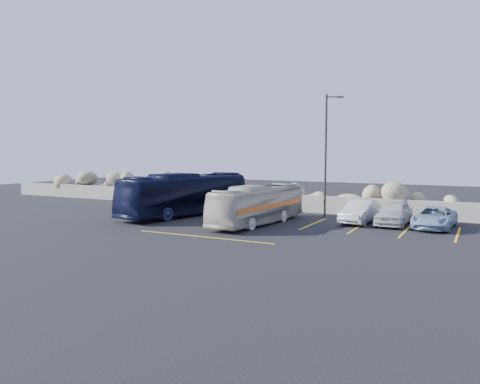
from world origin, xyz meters
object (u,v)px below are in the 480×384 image
at_px(vintage_bus, 258,205).
at_px(car_d, 434,218).
at_px(car_a, 394,213).
at_px(tour_coach, 185,194).
at_px(lamppost, 326,152).
at_px(car_b, 360,212).

xyz_separation_m(vintage_bus, car_d, (9.57, 3.20, -0.56)).
bearing_deg(car_a, car_d, -1.50).
relative_size(tour_coach, car_d, 2.38).
height_order(lamppost, car_b, lamppost).
distance_m(car_b, car_d, 4.20).
bearing_deg(lamppost, car_b, -19.85).
bearing_deg(car_d, car_b, -176.51).
xyz_separation_m(lamppost, car_d, (6.65, -0.91, -3.69)).
relative_size(lamppost, car_b, 1.93).
distance_m(vintage_bus, tour_coach, 6.10).
distance_m(vintage_bus, car_a, 8.07).
distance_m(tour_coach, car_a, 13.52).
xyz_separation_m(tour_coach, car_d, (15.56, 2.07, -0.84)).
bearing_deg(car_a, vintage_bus, -153.10).
relative_size(tour_coach, car_b, 2.50).
height_order(tour_coach, car_a, tour_coach).
bearing_deg(car_b, car_a, 8.02).
distance_m(lamppost, car_a, 5.73).
bearing_deg(car_b, car_d, 4.06).
bearing_deg(car_b, tour_coach, -165.12).
bearing_deg(vintage_bus, car_d, 23.62).
distance_m(lamppost, vintage_bus, 5.94).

